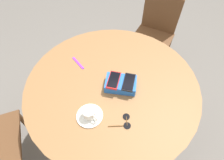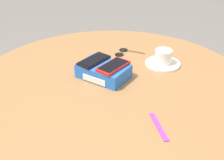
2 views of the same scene
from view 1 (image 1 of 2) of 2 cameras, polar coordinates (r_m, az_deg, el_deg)
ground_plane at (r=1.79m, az=0.00°, el=-15.25°), size 8.00×8.00×0.00m
round_table at (r=1.23m, az=0.00°, el=-3.53°), size 1.13×1.13×0.74m
phone_box at (r=1.10m, az=2.87°, el=-1.27°), size 0.22×0.18×0.06m
phone_black at (r=1.07m, az=5.51°, el=-0.70°), size 0.11×0.15×0.01m
phone_red at (r=1.08m, az=0.56°, el=-0.03°), size 0.11×0.15×0.01m
saucer at (r=1.02m, az=-7.30°, el=-11.47°), size 0.15×0.15×0.01m
coffee_cup at (r=0.99m, az=-7.41°, el=-10.65°), size 0.08×0.09×0.06m
lanyard_strap at (r=1.28m, az=-11.03°, el=5.50°), size 0.08×0.13×0.00m
sunglasses at (r=1.00m, az=4.41°, el=-13.41°), size 0.13×0.09×0.01m
chair_near_window at (r=2.01m, az=13.29°, el=13.70°), size 0.56×0.56×0.84m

